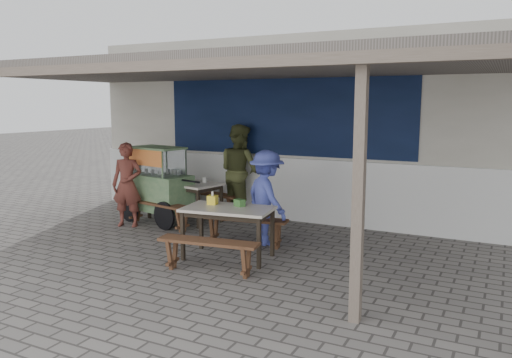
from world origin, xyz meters
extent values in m
plane|color=slate|center=(0.00, 0.00, 0.00)|extent=(60.00, 60.00, 0.00)
cube|color=beige|center=(0.00, 3.60, 1.75)|extent=(9.00, 1.20, 3.50)
cube|color=white|center=(0.00, 2.97, 0.60)|extent=(9.00, 0.10, 1.20)
cube|color=#0E1B41|center=(-0.20, 2.98, 2.05)|extent=(5.00, 0.03, 1.60)
cube|color=#615A53|center=(0.00, 1.00, 2.75)|extent=(9.00, 4.20, 0.12)
cube|color=#79695C|center=(0.00, -1.05, 2.65)|extent=(9.00, 0.12, 0.12)
cube|color=#79695C|center=(2.35, -0.90, 1.35)|extent=(0.11, 0.11, 2.70)
cube|color=beige|center=(-1.83, 2.04, 0.73)|extent=(1.59, 1.01, 0.04)
cube|color=black|center=(-1.83, 2.04, 0.67)|extent=(1.47, 0.89, 0.06)
cube|color=black|center=(-2.56, 1.87, 0.35)|extent=(0.05, 0.05, 0.71)
cube|color=black|center=(-1.23, 1.61, 0.35)|extent=(0.05, 0.05, 0.71)
cube|color=black|center=(-2.44, 2.48, 0.35)|extent=(0.05, 0.05, 0.71)
cube|color=black|center=(-1.11, 2.21, 0.35)|extent=(0.05, 0.05, 0.71)
cube|color=brown|center=(-1.96, 1.39, 0.43)|extent=(1.59, 0.58, 0.04)
cube|color=brown|center=(-2.59, 1.51, 0.21)|extent=(0.10, 0.28, 0.41)
cube|color=brown|center=(-1.34, 1.26, 0.21)|extent=(0.10, 0.28, 0.41)
cube|color=brown|center=(-1.70, 2.70, 0.43)|extent=(1.59, 0.58, 0.04)
cube|color=brown|center=(-2.33, 2.82, 0.21)|extent=(0.10, 0.28, 0.41)
cube|color=brown|center=(-1.08, 2.57, 0.21)|extent=(0.10, 0.28, 0.41)
cube|color=beige|center=(0.12, 0.35, 0.73)|extent=(1.36, 0.89, 0.04)
cube|color=black|center=(0.12, 0.35, 0.67)|extent=(1.24, 0.78, 0.06)
cube|color=black|center=(-0.41, -0.03, 0.35)|extent=(0.05, 0.05, 0.71)
cube|color=black|center=(0.73, 0.13, 0.35)|extent=(0.05, 0.05, 0.71)
cube|color=black|center=(-0.49, 0.57, 0.35)|extent=(0.05, 0.05, 0.71)
cube|color=black|center=(0.64, 0.73, 0.35)|extent=(0.05, 0.05, 0.71)
cube|color=brown|center=(0.21, -0.33, 0.43)|extent=(1.39, 0.46, 0.04)
cube|color=brown|center=(-0.32, -0.41, 0.21)|extent=(0.09, 0.28, 0.41)
cube|color=brown|center=(0.74, -0.26, 0.21)|extent=(0.09, 0.28, 0.41)
cube|color=brown|center=(0.02, 1.03, 0.43)|extent=(1.39, 0.46, 0.04)
cube|color=brown|center=(-0.51, 0.96, 0.21)|extent=(0.09, 0.28, 0.41)
cube|color=brown|center=(0.55, 1.11, 0.21)|extent=(0.09, 0.28, 0.41)
cube|color=#789463|center=(-2.14, 1.69, 0.59)|extent=(1.33, 0.88, 0.64)
cube|color=#789463|center=(-2.14, 1.69, 0.25)|extent=(1.28, 0.83, 0.05)
cylinder|color=black|center=(-2.70, 1.46, 0.25)|extent=(0.51, 0.15, 0.51)
cylinder|color=black|center=(-1.72, 1.25, 0.25)|extent=(0.51, 0.15, 0.51)
cube|color=silver|center=(-2.18, 1.70, 1.16)|extent=(1.09, 0.74, 0.50)
cube|color=#789463|center=(-2.18, 1.70, 1.41)|extent=(1.14, 0.78, 0.04)
cube|color=#E14834|center=(-2.24, 1.42, 1.25)|extent=(0.90, 0.20, 0.29)
cylinder|color=black|center=(-1.43, 1.54, 0.87)|extent=(0.63, 0.17, 0.04)
imported|color=brown|center=(-2.49, 1.19, 0.77)|extent=(0.65, 0.53, 1.54)
imported|color=#484D28|center=(-1.01, 2.75, 0.92)|extent=(1.09, 0.99, 1.83)
imported|color=#4853B7|center=(0.29, 1.27, 0.75)|extent=(1.12, 1.02, 1.51)
cube|color=yellow|center=(-0.21, 0.45, 0.82)|extent=(0.16, 0.16, 0.13)
cube|color=#396D30|center=(0.22, 0.51, 0.80)|extent=(0.18, 0.16, 0.10)
cylinder|color=silver|center=(-1.44, 2.15, 0.80)|extent=(0.09, 0.09, 0.10)
imported|color=silver|center=(-2.05, 2.08, 0.77)|extent=(0.22, 0.22, 0.04)
camera|label=1|loc=(3.65, -5.71, 2.23)|focal=35.00mm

